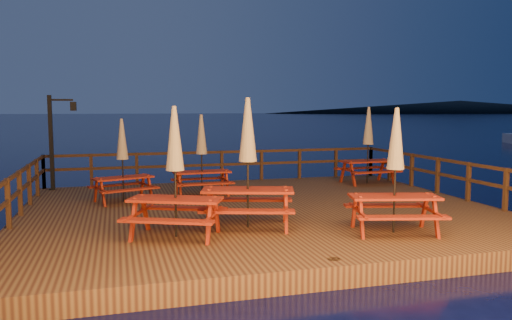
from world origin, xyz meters
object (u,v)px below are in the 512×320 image
object	(u,v)px
lamp_post	(56,133)
picnic_table_0	(248,161)
picnic_table_1	(202,154)
picnic_table_2	(122,159)

from	to	relation	value
lamp_post	picnic_table_0	bearing A→B (deg)	-55.10
lamp_post	picnic_table_1	size ratio (longest dim) A/B	1.25
picnic_table_1	lamp_post	bearing A→B (deg)	150.56
lamp_post	picnic_table_0	xyz separation A→B (m)	(4.55, -6.52, -0.33)
picnic_table_0	picnic_table_1	world-z (taller)	picnic_table_0
lamp_post	picnic_table_2	distance (m)	3.37
picnic_table_1	picnic_table_2	size ratio (longest dim) A/B	1.04
picnic_table_2	lamp_post	bearing A→B (deg)	107.45
picnic_table_0	picnic_table_2	world-z (taller)	picnic_table_0
lamp_post	picnic_table_1	world-z (taller)	lamp_post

